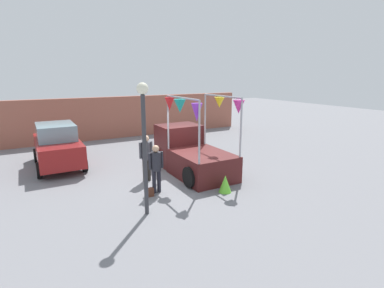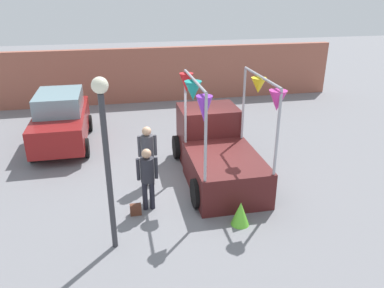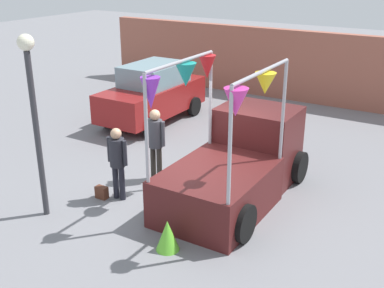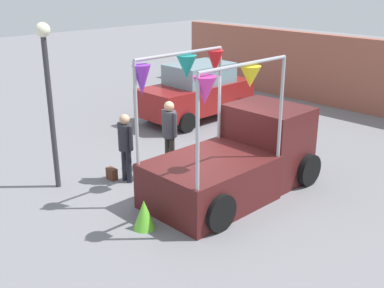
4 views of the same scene
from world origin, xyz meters
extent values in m
plane|color=slate|center=(0.00, 0.00, 0.00)|extent=(60.00, 60.00, 0.00)
cube|color=#4C1919|center=(0.86, -0.49, 0.50)|extent=(1.90, 2.60, 1.00)
cube|color=#4C1919|center=(0.86, 1.51, 0.90)|extent=(1.80, 1.40, 1.80)
cube|color=#8CB2C6|center=(0.86, 1.51, 1.35)|extent=(1.76, 1.37, 0.60)
cylinder|color=black|center=(-0.09, 1.86, 0.38)|extent=(0.22, 0.76, 0.76)
cylinder|color=black|center=(1.81, 1.86, 0.38)|extent=(0.22, 0.76, 0.76)
cylinder|color=black|center=(-0.09, -1.19, 0.38)|extent=(0.22, 0.76, 0.76)
cylinder|color=black|center=(1.81, -1.19, 0.38)|extent=(0.22, 0.76, 0.76)
cylinder|color=#A5A5AD|center=(-0.01, 0.73, 2.07)|extent=(0.07, 0.07, 2.14)
cylinder|color=#A5A5AD|center=(1.73, 0.73, 2.07)|extent=(0.07, 0.07, 2.14)
cylinder|color=#A5A5AD|center=(-0.01, -1.71, 2.07)|extent=(0.07, 0.07, 2.14)
cylinder|color=#A5A5AD|center=(1.73, -1.71, 2.07)|extent=(0.07, 0.07, 2.14)
cylinder|color=#A5A5AD|center=(-0.01, -0.49, 3.14)|extent=(0.07, 2.44, 0.07)
cylinder|color=#A5A5AD|center=(1.73, -0.49, 3.14)|extent=(0.07, 2.44, 0.07)
cone|color=purple|center=(-0.01, -1.54, 2.74)|extent=(0.52, 0.52, 0.60)
cone|color=#D83399|center=(1.73, -1.54, 2.82)|extent=(0.57, 0.57, 0.49)
cone|color=teal|center=(-0.01, -0.32, 2.84)|extent=(0.63, 0.63, 0.49)
cone|color=yellow|center=(1.73, -0.32, 2.89)|extent=(0.56, 0.56, 0.41)
cone|color=red|center=(-0.01, 0.56, 2.84)|extent=(0.43, 0.43, 0.52)
cube|color=maroon|center=(-3.88, 3.79, 0.77)|extent=(1.70, 4.00, 0.90)
cube|color=#72939E|center=(-3.88, 3.94, 1.55)|extent=(1.50, 2.10, 0.66)
cylinder|color=black|center=(-4.73, 5.04, 0.32)|extent=(0.18, 0.64, 0.64)
cylinder|color=black|center=(-3.03, 5.04, 0.32)|extent=(0.18, 0.64, 0.64)
cylinder|color=black|center=(-4.73, 2.54, 0.32)|extent=(0.18, 0.64, 0.64)
cylinder|color=black|center=(-3.03, 2.54, 0.32)|extent=(0.18, 0.64, 0.64)
cylinder|color=black|center=(-1.40, -1.06, 0.40)|extent=(0.13, 0.13, 0.80)
cylinder|color=black|center=(-1.22, -1.06, 0.40)|extent=(0.13, 0.13, 0.80)
cylinder|color=#26262D|center=(-1.31, -1.06, 1.11)|extent=(0.34, 0.34, 0.63)
sphere|color=tan|center=(-1.31, -1.06, 1.55)|extent=(0.24, 0.24, 0.24)
cylinder|color=#26262D|center=(-1.53, -1.06, 1.15)|extent=(0.09, 0.09, 0.57)
cylinder|color=#26262D|center=(-1.09, -1.06, 1.15)|extent=(0.09, 0.09, 0.57)
cylinder|color=#2D2823|center=(-1.27, 0.20, 0.42)|extent=(0.13, 0.13, 0.85)
cylinder|color=#2D2823|center=(-1.09, 0.20, 0.42)|extent=(0.13, 0.13, 0.85)
cylinder|color=#3F3F47|center=(-1.18, 0.20, 1.18)|extent=(0.34, 0.34, 0.67)
sphere|color=tan|center=(-1.18, 0.20, 1.65)|extent=(0.25, 0.25, 0.25)
cylinder|color=#3F3F47|center=(-1.40, 0.20, 1.22)|extent=(0.09, 0.09, 0.60)
cylinder|color=#3F3F47|center=(-0.96, 0.20, 1.22)|extent=(0.09, 0.09, 0.60)
cube|color=#592D1E|center=(-1.66, -1.26, 0.14)|extent=(0.28, 0.16, 0.28)
cylinder|color=#333338|center=(-2.19, -2.41, 1.72)|extent=(0.12, 0.12, 3.44)
sphere|color=#F2EDCC|center=(-2.19, -2.41, 3.60)|extent=(0.32, 0.32, 0.32)
cube|color=#9E5947|center=(0.00, 8.70, 1.30)|extent=(18.00, 0.36, 2.60)
cone|color=#66CC33|center=(0.75, -2.19, 0.30)|extent=(0.58, 0.58, 0.60)
camera|label=1|loc=(-4.99, -10.05, 3.97)|focal=28.00mm
camera|label=2|loc=(-1.90, -9.31, 5.27)|focal=35.00mm
camera|label=3|loc=(5.10, -8.46, 5.06)|focal=45.00mm
camera|label=4|loc=(7.38, -7.31, 4.73)|focal=45.00mm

